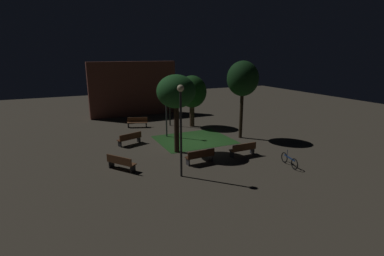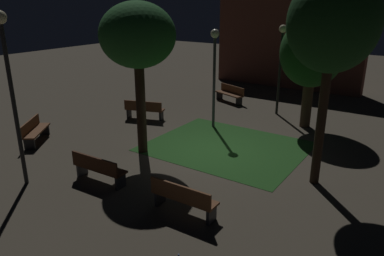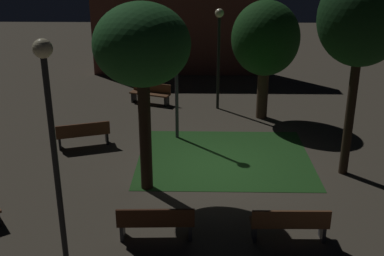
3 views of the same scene
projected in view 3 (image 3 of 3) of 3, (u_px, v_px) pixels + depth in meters
ground_plane at (217, 166)px, 14.98m from camera, size 60.00×60.00×0.00m
grass_lawn at (224, 158)px, 15.58m from camera, size 5.57×4.66×0.01m
bench_corner at (156, 221)px, 11.10m from camera, size 1.82×0.55×0.88m
bench_front_right at (290, 223)px, 11.03m from camera, size 1.81×0.50×0.88m
bench_front_left at (83, 133)px, 16.30m from camera, size 1.86×1.03×0.88m
bench_lawn_edge at (151, 93)px, 20.83m from camera, size 1.85×1.09×0.88m
tree_lawn_side at (362, 20)px, 12.91m from camera, size 2.40×2.40×5.98m
tree_near_wall at (142, 47)px, 12.21m from camera, size 2.53×2.53×5.21m
tree_tall_center at (265, 39)px, 18.13m from camera, size 2.61×2.61×4.62m
lamp_post_plaza_east at (219, 41)px, 19.30m from camera, size 0.36×0.36×4.16m
lamp_post_near_wall at (176, 60)px, 16.21m from camera, size 0.36×0.36×4.11m
lamp_post_path_center at (51, 125)px, 8.93m from camera, size 0.36×0.36×4.97m
building_wall_backdrop at (180, 20)px, 24.83m from camera, size 9.15×0.80×5.70m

